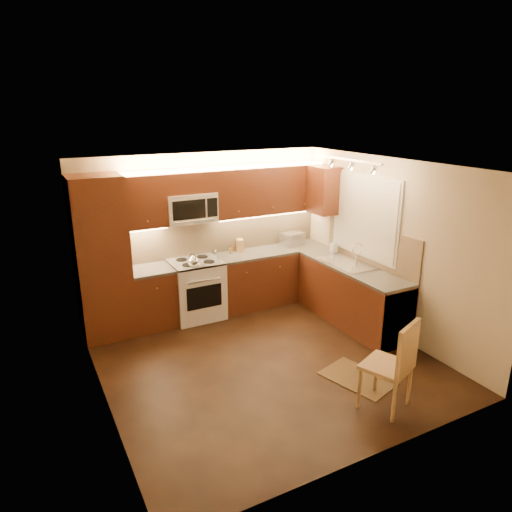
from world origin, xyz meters
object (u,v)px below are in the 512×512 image
microwave (190,207)px  sink (347,259)px  soap_bottle (334,246)px  toaster_oven (292,239)px  kettle (193,260)px  dining_chair (387,364)px  knife_block (240,245)px  stove (196,289)px

microwave → sink: (2.00, -1.26, -0.74)m
microwave → soap_bottle: size_ratio=3.61×
toaster_oven → soap_bottle: toaster_oven is taller
sink → microwave: bearing=147.8°
kettle → soap_bottle: bearing=-31.0°
kettle → toaster_oven: (1.92, 0.34, -0.01)m
soap_bottle → dining_chair: bearing=-126.3°
kettle → dining_chair: 3.14m
knife_block → soap_bottle: 1.52m
sink → soap_bottle: (0.17, 0.57, 0.03)m
microwave → knife_block: microwave is taller
toaster_oven → soap_bottle: 0.76m
kettle → knife_block: 1.05m
knife_block → toaster_oven: bearing=5.0°
toaster_oven → dining_chair: toaster_oven is taller
knife_block → dining_chair: bearing=-77.7°
kettle → microwave: bearing=49.5°
microwave → kettle: 0.80m
microwave → toaster_oven: size_ratio=2.14×
sink → knife_block: knife_block is taller
microwave → knife_block: 1.12m
microwave → soap_bottle: microwave is taller
stove → soap_bottle: bearing=-14.3°
microwave → dining_chair: size_ratio=0.73×
sink → dining_chair: bearing=-117.0°
toaster_oven → microwave: bearing=169.7°
kettle → dining_chair: kettle is taller
stove → knife_block: bearing=13.2°
microwave → kettle: (-0.12, -0.36, -0.70)m
sink → toaster_oven: size_ratio=2.42×
sink → knife_block: size_ratio=4.28×
stove → toaster_oven: bearing=3.6°
microwave → kettle: microwave is taller
stove → microwave: (0.00, 0.14, 1.26)m
soap_bottle → toaster_oven: bearing=107.3°
knife_block → dining_chair: size_ratio=0.19×
sink → toaster_oven: 1.26m
kettle → soap_bottle: kettle is taller
knife_block → sink: bearing=-39.0°
kettle → toaster_oven: size_ratio=0.54×
kettle → sink: bearing=-45.8°
kettle → toaster_oven: same height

